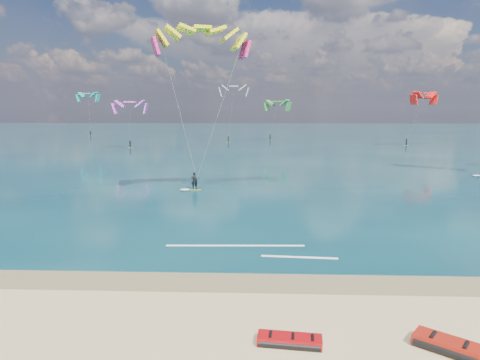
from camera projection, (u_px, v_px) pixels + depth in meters
The scene contains 8 objects.
ground at pixel (241, 168), 56.04m from camera, with size 320.00×320.00×0.00m, color tan.
wet_sand_strip at pixel (212, 281), 19.59m from camera, with size 320.00×2.40×0.01m, color brown.
sea at pixel (249, 136), 119.09m from camera, with size 320.00×200.00×0.04m, color #0A2C37.
packed_kite_left at pixel (290, 345), 14.38m from camera, with size 2.34×0.99×0.36m, color #AA090C, non-canonical shape.
packed_kite_mid at pixel (460, 355), 13.78m from camera, with size 3.08×1.23×0.45m, color #A71A0B, non-canonical shape.
kitesurfer_main at pixel (198, 104), 37.11m from camera, with size 8.34×7.57×15.62m.
shoreline_foam at pixel (256, 249), 23.93m from camera, with size 9.51×2.33×0.01m.
distant_kites at pixel (223, 119), 95.40m from camera, with size 84.56×37.91×12.45m.
Camera 1 is at (1.98, -15.47, 7.87)m, focal length 32.00 mm.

